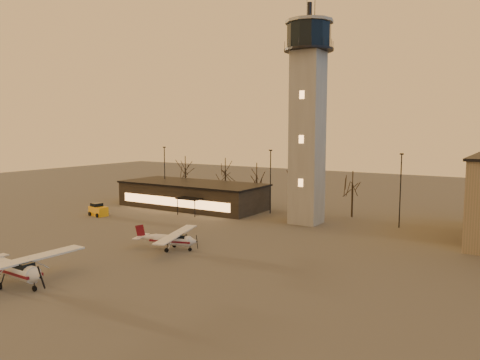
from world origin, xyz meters
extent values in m
plane|color=#464341|center=(0.00, 0.00, 0.00)|extent=(220.00, 220.00, 0.00)
cube|color=gray|center=(0.00, 30.00, 12.00)|extent=(4.00, 4.00, 24.00)
cylinder|color=black|center=(0.00, 30.00, 24.15)|extent=(6.80, 6.80, 0.30)
cylinder|color=black|center=(0.00, 30.00, 26.00)|extent=(6.00, 6.00, 3.40)
cylinder|color=gray|center=(0.00, 30.00, 27.90)|extent=(6.60, 6.60, 0.40)
cylinder|color=black|center=(0.00, 30.00, 29.30)|extent=(0.70, 0.70, 2.40)
cube|color=black|center=(-22.00, 32.00, 2.00)|extent=(25.00, 10.00, 4.00)
cube|color=black|center=(-22.00, 32.00, 4.15)|extent=(25.40, 10.40, 0.30)
cube|color=#FCA958|center=(-22.00, 26.98, 1.60)|extent=(22.00, 0.08, 1.40)
cube|color=black|center=(-18.00, 26.00, 2.60)|extent=(4.00, 2.00, 0.20)
cylinder|color=black|center=(-30.00, 34.00, 5.00)|extent=(0.16, 0.16, 10.00)
cube|color=black|center=(-30.00, 34.00, 10.05)|extent=(0.50, 0.25, 0.18)
cylinder|color=black|center=(-8.00, 34.00, 5.00)|extent=(0.16, 0.16, 10.00)
cube|color=black|center=(-8.00, 34.00, 10.05)|extent=(0.50, 0.25, 0.18)
cylinder|color=black|center=(12.00, 34.00, 5.00)|extent=(0.16, 0.16, 10.00)
cube|color=black|center=(12.00, 34.00, 10.05)|extent=(0.50, 0.25, 0.18)
cylinder|color=black|center=(-30.00, 40.00, 2.87)|extent=(0.28, 0.28, 5.74)
cylinder|color=black|center=(-14.00, 40.00, 2.62)|extent=(0.28, 0.28, 5.25)
cylinder|color=black|center=(-5.00, 36.00, 3.08)|extent=(0.28, 0.28, 6.16)
cylinder|color=black|center=(4.00, 38.00, 2.48)|extent=(0.28, 0.28, 4.97)
cylinder|color=black|center=(-22.00, 42.00, 2.80)|extent=(0.28, 0.28, 5.60)
cylinder|color=beige|center=(-10.00, -7.87, 1.38)|extent=(5.10, 1.57, 1.43)
cone|color=beige|center=(-7.03, -7.95, 1.38)|extent=(1.03, 1.39, 1.36)
cube|color=black|center=(-8.90, -7.90, 1.87)|extent=(1.68, 1.20, 0.77)
cube|color=#5A0C17|center=(-10.22, -7.86, 1.32)|extent=(5.98, 1.64, 0.24)
cube|color=beige|center=(-9.45, -7.89, 2.23)|extent=(1.99, 12.14, 0.15)
cylinder|color=silver|center=(-6.44, 8.43, 1.11)|extent=(4.24, 2.35, 1.15)
cone|color=silver|center=(-4.16, 9.16, 1.11)|extent=(1.10, 1.29, 1.10)
cone|color=silver|center=(-9.31, 7.50, 1.24)|extent=(2.33, 1.58, 0.98)
cube|color=black|center=(-5.60, 8.70, 1.51)|extent=(1.55, 1.30, 0.62)
cube|color=#5A0C16|center=(-6.61, 8.37, 1.07)|extent=(4.93, 2.60, 0.20)
cube|color=silver|center=(-6.02, 8.56, 1.80)|extent=(4.26, 9.70, 0.12)
cube|color=silver|center=(-10.07, 7.26, 1.33)|extent=(1.66, 3.03, 0.07)
cube|color=#5A0C16|center=(-10.16, 7.23, 1.95)|extent=(1.19, 0.45, 1.51)
cube|color=#EFA00E|center=(-29.54, 18.01, 0.72)|extent=(3.30, 2.11, 1.44)
cube|color=black|center=(-29.95, 18.07, 1.54)|extent=(1.65, 1.65, 0.82)
camera|label=1|loc=(27.05, -30.63, 13.52)|focal=35.00mm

